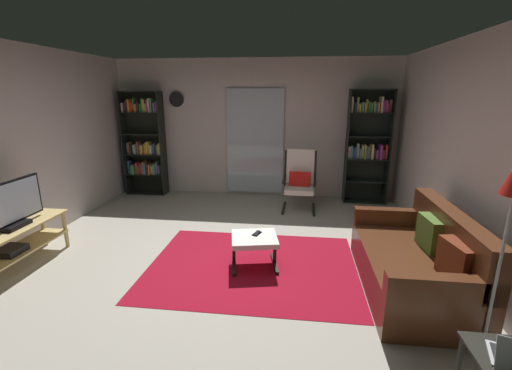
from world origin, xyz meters
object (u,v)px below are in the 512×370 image
(tv_stand, at_px, (16,242))
(television, at_px, (11,206))
(ottoman, at_px, (254,242))
(cell_phone, at_px, (257,234))
(wall_clock, at_px, (177,99))
(bookshelf_near_sofa, at_px, (368,141))
(lounge_armchair, at_px, (300,179))
(leather_sofa, at_px, (417,262))
(tv_remote, at_px, (257,233))
(bookshelf_near_tv, at_px, (145,142))

(tv_stand, bearing_deg, television, 82.52)
(television, relative_size, ottoman, 1.47)
(cell_phone, distance_m, wall_clock, 3.71)
(bookshelf_near_sofa, distance_m, lounge_armchair, 1.44)
(television, relative_size, cell_phone, 6.34)
(leather_sofa, bearing_deg, bookshelf_near_sofa, 89.97)
(ottoman, xyz_separation_m, tv_remote, (0.02, 0.07, 0.08))
(wall_clock, bearing_deg, tv_stand, -103.87)
(bookshelf_near_tv, bearing_deg, wall_clock, 13.82)
(lounge_armchair, bearing_deg, cell_phone, -103.22)
(tv_stand, xyz_separation_m, television, (0.00, 0.02, 0.43))
(leather_sofa, xyz_separation_m, tv_remote, (-1.69, 0.36, 0.08))
(tv_stand, height_order, wall_clock, wall_clock)
(tv_stand, height_order, bookshelf_near_sofa, bookshelf_near_sofa)
(leather_sofa, bearing_deg, tv_stand, -178.57)
(tv_remote, bearing_deg, tv_stand, -161.78)
(ottoman, height_order, cell_phone, cell_phone)
(leather_sofa, distance_m, cell_phone, 1.73)
(leather_sofa, distance_m, tv_remote, 1.73)
(television, height_order, leather_sofa, television)
(bookshelf_near_sofa, bearing_deg, cell_phone, -122.65)
(bookshelf_near_tv, distance_m, ottoman, 3.80)
(lounge_armchair, distance_m, wall_clock, 2.83)
(tv_remote, relative_size, wall_clock, 0.50)
(bookshelf_near_sofa, bearing_deg, lounge_armchair, -156.03)
(bookshelf_near_sofa, bearing_deg, leather_sofa, -90.03)
(leather_sofa, bearing_deg, bookshelf_near_tv, 144.37)
(television, bearing_deg, lounge_armchair, 38.61)
(leather_sofa, bearing_deg, television, -178.79)
(tv_remote, bearing_deg, cell_phone, -101.23)
(lounge_armchair, height_order, wall_clock, wall_clock)
(television, height_order, tv_remote, television)
(tv_remote, bearing_deg, wall_clock, 132.23)
(leather_sofa, bearing_deg, tv_remote, 168.00)
(tv_stand, distance_m, television, 0.43)
(cell_phone, relative_size, wall_clock, 0.48)
(ottoman, relative_size, tv_remote, 4.20)
(bookshelf_near_tv, height_order, ottoman, bookshelf_near_tv)
(tv_remote, bearing_deg, bookshelf_near_tv, 141.95)
(bookshelf_near_sofa, xyz_separation_m, leather_sofa, (-0.00, -3.00, -0.83))
(leather_sofa, bearing_deg, lounge_armchair, 115.84)
(bookshelf_near_tv, distance_m, lounge_armchair, 3.13)
(bookshelf_near_sofa, relative_size, wall_clock, 7.04)
(leather_sofa, height_order, tv_remote, leather_sofa)
(tv_stand, xyz_separation_m, ottoman, (2.69, 0.40, -0.03))
(tv_stand, height_order, bookshelf_near_tv, bookshelf_near_tv)
(tv_stand, distance_m, lounge_armchair, 4.12)
(tv_stand, relative_size, ottoman, 2.14)
(bookshelf_near_tv, bearing_deg, tv_remote, -46.45)
(television, height_order, ottoman, television)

